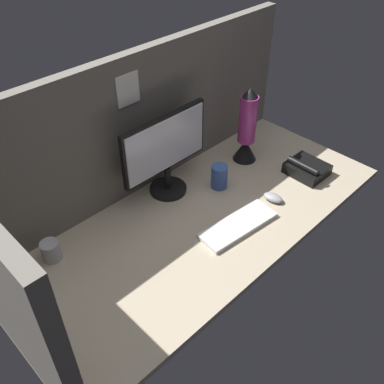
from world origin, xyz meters
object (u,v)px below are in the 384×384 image
keyboard (238,225)px  lava_lamp (247,131)px  mug_steel (51,251)px  desk_phone (307,169)px  mouse (273,198)px  monitor (166,151)px  mug_ceramic_blue (219,177)px

keyboard → lava_lamp: lava_lamp is taller
mug_steel → desk_phone: bearing=-18.3°
keyboard → mug_steel: size_ratio=4.27×
lava_lamp → mouse: bearing=-118.1°
monitor → mug_steel: size_ratio=5.48×
mouse → lava_lamp: 39.19cm
desk_phone → monitor: bearing=145.7°
desk_phone → lava_lamp: bearing=111.2°
monitor → mug_ceramic_blue: bearing=-39.1°
keyboard → desk_phone: (54.39, 1.06, 2.19)cm
mouse → desk_phone: size_ratio=0.50×
mouse → mug_ceramic_blue: (-10.28, 25.24, 4.35)cm
keyboard → lava_lamp: 55.47cm
monitor → mouse: 55.21cm
monitor → lava_lamp: bearing=-11.4°
lava_lamp → desk_phone: size_ratio=2.11×
keyboard → mug_ceramic_blue: bearing=64.9°
lava_lamp → desk_phone: (11.96, -30.83, -13.90)cm
lava_lamp → monitor: bearing=168.6°
mug_steel → mug_ceramic_blue: size_ratio=0.72×
lava_lamp → desk_phone: 35.87cm
mouse → desk_phone: 29.01cm
monitor → keyboard: size_ratio=1.28×
monitor → mouse: monitor is taller
mouse → mug_ceramic_blue: bearing=103.0°
mouse → mug_ceramic_blue: size_ratio=0.79×
keyboard → mug_ceramic_blue: 29.96cm
keyboard → lava_lamp: (42.43, 31.89, 16.09)cm
mouse → mug_steel: bearing=146.9°
mouse → lava_lamp: size_ratio=0.24×
keyboard → mug_ceramic_blue: size_ratio=3.06×
mouse → mug_ceramic_blue: 27.59cm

